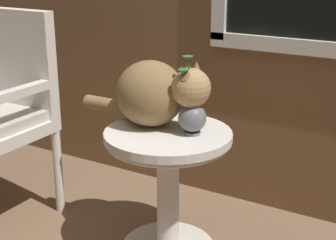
% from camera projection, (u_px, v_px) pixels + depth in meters
% --- Properties ---
extents(wicker_side_table, '(0.53, 0.53, 0.56)m').
position_uv_depth(wicker_side_table, '(168.00, 170.00, 2.14)').
color(wicker_side_table, silver).
rests_on(wicker_side_table, ground_plane).
extents(cat, '(0.61, 0.28, 0.29)m').
position_uv_depth(cat, '(155.00, 93.00, 2.11)').
color(cat, olive).
rests_on(cat, wicker_side_table).
extents(pewter_vase_with_ivy, '(0.12, 0.12, 0.32)m').
position_uv_depth(pewter_vase_with_ivy, '(192.00, 113.00, 2.03)').
color(pewter_vase_with_ivy, slate).
rests_on(pewter_vase_with_ivy, wicker_side_table).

